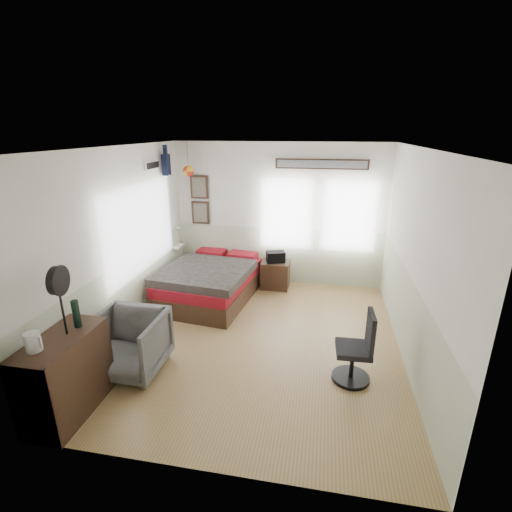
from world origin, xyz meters
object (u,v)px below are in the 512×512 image
object	(u,v)px
nightstand	(275,275)
task_chair	(357,353)
armchair	(129,344)
dresser	(66,375)
bed	(211,282)

from	to	relation	value
nightstand	task_chair	distance (m)	2.93
armchair	task_chair	xyz separation A→B (m)	(2.78, 0.32, -0.01)
dresser	task_chair	distance (m)	3.26
bed	task_chair	distance (m)	3.09
dresser	nightstand	xyz separation A→B (m)	(1.73, 3.70, -0.19)
dresser	nightstand	bearing A→B (deg)	64.91
task_chair	nightstand	bearing A→B (deg)	114.86
dresser	armchair	xyz separation A→B (m)	(0.29, 0.78, -0.06)
dresser	task_chair	world-z (taller)	task_chair
dresser	nightstand	world-z (taller)	dresser
armchair	dresser	bearing A→B (deg)	-109.69
bed	nightstand	xyz separation A→B (m)	(1.08, 0.69, -0.05)
armchair	nightstand	world-z (taller)	armchair
armchair	task_chair	size ratio (longest dim) A/B	0.93
bed	armchair	bearing A→B (deg)	-92.27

